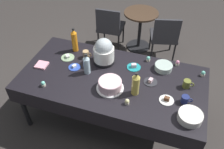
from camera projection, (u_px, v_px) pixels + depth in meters
name	position (u px, v px, depth m)	size (l,w,h in m)	color
ground	(112.00, 116.00, 3.31)	(9.00, 9.00, 0.00)	#383330
potluck_table	(112.00, 81.00, 2.85)	(2.20, 1.10, 0.75)	black
frosted_layer_cake	(110.00, 85.00, 2.64)	(0.31, 0.31, 0.12)	silver
slow_cooker	(104.00, 52.00, 2.92)	(0.27, 0.27, 0.34)	black
glass_salad_bowl	(163.00, 67.00, 2.89)	(0.21, 0.21, 0.07)	#B2C6BC
ceramic_snack_bowl	(190.00, 117.00, 2.33)	(0.24, 0.24, 0.08)	silver
dessert_plate_charcoal	(150.00, 81.00, 2.74)	(0.16, 0.16, 0.05)	#2D2D33
dessert_plate_cobalt	(74.00, 67.00, 2.94)	(0.15, 0.15, 0.04)	#2D4CB2
dessert_plate_white	(167.00, 100.00, 2.53)	(0.16, 0.16, 0.05)	white
dessert_plate_sage	(68.00, 57.00, 3.08)	(0.17, 0.17, 0.04)	#8CA87F
dessert_plate_teal	(134.00, 67.00, 2.93)	(0.17, 0.17, 0.05)	teal
cupcake_cocoa	(148.00, 59.00, 3.02)	(0.05, 0.05, 0.07)	beige
cupcake_rose	(127.00, 102.00, 2.48)	(0.05, 0.05, 0.07)	beige
cupcake_vanilla	(43.00, 84.00, 2.68)	(0.05, 0.05, 0.07)	beige
cupcake_mint	(178.00, 63.00, 2.96)	(0.05, 0.05, 0.07)	beige
cupcake_lemon	(203.00, 74.00, 2.81)	(0.05, 0.05, 0.07)	beige
soda_bottle_ginger_ale	(136.00, 84.00, 2.53)	(0.09, 0.09, 0.30)	gold
soda_bottle_orange_juice	(75.00, 40.00, 3.10)	(0.08, 0.08, 0.34)	orange
soda_bottle_water	(87.00, 64.00, 2.79)	(0.08, 0.08, 0.27)	silver
coffee_mug_tan	(86.00, 54.00, 3.06)	(0.12, 0.08, 0.10)	tan
coffee_mug_navy	(185.00, 99.00, 2.50)	(0.12, 0.08, 0.08)	navy
coffee_mug_olive	(187.00, 84.00, 2.66)	(0.13, 0.08, 0.10)	olive
paper_napkin_stack	(42.00, 65.00, 2.96)	(0.14, 0.14, 0.02)	pink
maroon_chair_left	(110.00, 26.00, 4.17)	(0.46, 0.46, 0.85)	#333338
maroon_chair_right	(165.00, 35.00, 3.95)	(0.54, 0.54, 0.85)	#333338
round_cafe_table	(140.00, 24.00, 4.21)	(0.60, 0.60, 0.72)	#473323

